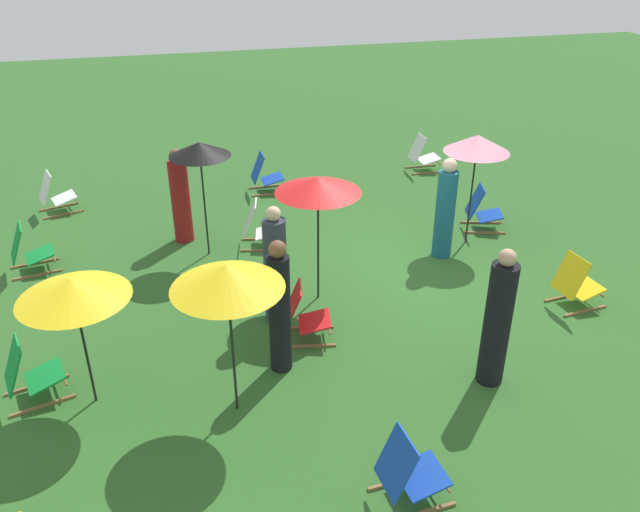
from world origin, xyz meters
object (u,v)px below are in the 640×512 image
Objects in this scene: person_3 at (181,198)px; umbrella_0 at (227,277)px; umbrella_2 at (200,150)px; person_2 at (497,322)px; umbrella_4 at (73,289)px; person_1 at (275,269)px; deckchair_10 at (423,155)px; deckchair_5 at (303,316)px; deckchair_2 at (29,374)px; umbrella_1 at (477,144)px; deckchair_7 at (265,175)px; umbrella_3 at (318,185)px; deckchair_0 at (28,251)px; deckchair_3 at (259,227)px; deckchair_6 at (409,473)px; deckchair_8 at (55,195)px; person_4 at (445,211)px; person_0 at (280,310)px; deckchair_1 at (482,210)px; deckchair_9 at (576,284)px.

umbrella_0 is at bearing 25.55° from person_3.
person_2 is at bearing -144.67° from umbrella_2.
umbrella_4 is (0.58, 1.64, -0.24)m from umbrella_0.
deckchair_10 is at bearing 136.43° from person_1.
deckchair_5 is 3.05m from umbrella_4.
deckchair_2 is 7.53m from umbrella_1.
person_1 reaches higher than umbrella_4.
umbrella_3 is (-4.39, -0.01, 1.47)m from deckchair_7.
deckchair_0 is at bearing -35.88° from person_2.
person_3 is (3.51, 1.37, 0.44)m from deckchair_5.
umbrella_3 is at bearing -14.24° from deckchair_5.
deckchair_3 is at bearing -13.65° from umbrella_0.
deckchair_6 and deckchair_8 have the same top height.
umbrella_4 is 0.97× the size of person_4.
person_0 is (-0.17, -3.02, 0.51)m from deckchair_2.
deckchair_1 is at bearing -65.89° from umbrella_3.
deckchair_10 is at bearing -82.93° from deckchair_0.
deckchair_0 is 5.01m from umbrella_3.
umbrella_1 is at bearing 8.41° from deckchair_9.
deckchair_9 is (-3.20, -7.99, 0.00)m from deckchair_0.
umbrella_2 is (0.73, 4.50, 0.05)m from umbrella_1.
umbrella_4 is at bearing 113.71° from umbrella_1.
umbrella_2 reaches higher than umbrella_4.
person_0 is 1.05× the size of person_4.
deckchair_3 is at bearing 2.05° from person_4.
umbrella_0 is 1.07× the size of person_0.
person_3 is at bearing 135.85° from deckchair_7.
deckchair_0 is 3.78m from deckchair_3.
person_1 is (-2.01, 4.27, 0.47)m from deckchair_1.
person_1 is (-2.42, -3.62, 0.47)m from deckchair_0.
deckchair_10 is 0.42× the size of umbrella_1.
deckchair_6 is 6.71m from person_3.
deckchair_3 is at bearing -62.92° from person_2.
deckchair_10 is 6.08m from umbrella_2.
deckchair_2 and deckchair_10 have the same top height.
umbrella_3 is (-4.38, -4.16, 1.47)m from deckchair_8.
umbrella_0 is 0.99× the size of umbrella_1.
umbrella_3 is 1.06× the size of person_2.
deckchair_1 is at bearing -122.26° from person_4.
deckchair_1 is 0.47× the size of person_0.
deckchair_9 is at bearing -81.93° from deckchair_5.
deckchair_5 is 1.01× the size of deckchair_9.
deckchair_1 is 8.02m from deckchair_2.
deckchair_5 is at bearing -42.75° from umbrella_0.
person_0 reaches higher than deckchair_9.
person_2 is at bearing 164.79° from deckchair_10.
person_2 is (-3.59, 1.44, -0.96)m from umbrella_1.
deckchair_0 is 0.43× the size of umbrella_0.
deckchair_9 is 6.96m from umbrella_4.
deckchair_3 is 0.47× the size of person_1.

